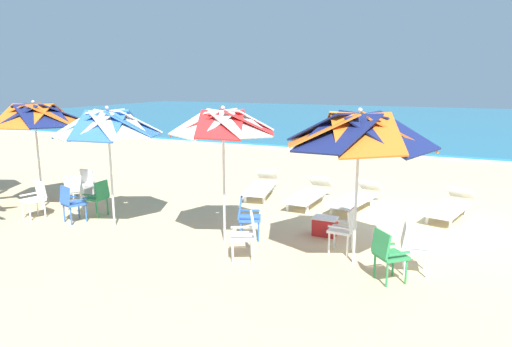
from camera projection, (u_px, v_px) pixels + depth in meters
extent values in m
plane|color=#D3B784|center=(414.00, 228.00, 10.02)|extent=(80.00, 80.00, 0.00)
cube|color=teal|center=(453.00, 121.00, 35.20)|extent=(80.00, 36.00, 0.10)
cube|color=white|center=(440.00, 158.00, 18.92)|extent=(80.00, 0.70, 0.01)
cylinder|color=silver|center=(356.00, 204.00, 7.91)|extent=(0.05, 0.05, 2.18)
cube|color=orange|center=(397.00, 130.00, 7.63)|extent=(1.41, 1.37, 0.63)
cube|color=navy|center=(380.00, 128.00, 8.07)|extent=(1.35, 1.46, 0.63)
cube|color=orange|center=(353.00, 126.00, 8.26)|extent=(1.37, 1.41, 0.63)
cube|color=navy|center=(330.00, 127.00, 8.10)|extent=(1.46, 1.35, 0.63)
cube|color=orange|center=(322.00, 130.00, 7.68)|extent=(1.41, 1.37, 0.63)
cube|color=navy|center=(337.00, 133.00, 7.24)|extent=(1.35, 1.46, 0.63)
cube|color=orange|center=(367.00, 135.00, 7.04)|extent=(1.37, 1.41, 0.63)
cube|color=navy|center=(392.00, 133.00, 7.21)|extent=(1.46, 1.35, 0.63)
sphere|color=silver|center=(360.00, 110.00, 7.58)|extent=(0.08, 0.08, 0.08)
cube|color=white|center=(341.00, 230.00, 8.54)|extent=(0.45, 0.45, 0.05)
cube|color=white|center=(352.00, 220.00, 8.41)|extent=(0.11, 0.42, 0.40)
cube|color=white|center=(338.00, 227.00, 8.34)|extent=(0.40, 0.05, 0.03)
cube|color=white|center=(344.00, 222.00, 8.69)|extent=(0.40, 0.05, 0.03)
cylinder|color=white|center=(329.00, 243.00, 8.51)|extent=(0.04, 0.04, 0.41)
cylinder|color=white|center=(334.00, 238.00, 8.82)|extent=(0.04, 0.04, 0.41)
cylinder|color=white|center=(348.00, 246.00, 8.36)|extent=(0.04, 0.04, 0.41)
cylinder|color=white|center=(352.00, 240.00, 8.67)|extent=(0.04, 0.04, 0.41)
cube|color=#2D8C4C|center=(391.00, 255.00, 7.30)|extent=(0.62, 0.62, 0.05)
cube|color=#2D8C4C|center=(381.00, 244.00, 7.20)|extent=(0.35, 0.37, 0.40)
cube|color=#2D8C4C|center=(384.00, 245.00, 7.47)|extent=(0.32, 0.30, 0.03)
cube|color=#2D8C4C|center=(399.00, 253.00, 7.10)|extent=(0.32, 0.30, 0.03)
cylinder|color=#2D8C4C|center=(393.00, 264.00, 7.57)|extent=(0.04, 0.04, 0.41)
cylinder|color=#2D8C4C|center=(406.00, 272.00, 7.24)|extent=(0.04, 0.04, 0.41)
cylinder|color=#2D8C4C|center=(375.00, 266.00, 7.46)|extent=(0.04, 0.04, 0.41)
cylinder|color=#2D8C4C|center=(387.00, 275.00, 7.13)|extent=(0.04, 0.04, 0.41)
cube|color=white|center=(416.00, 248.00, 7.62)|extent=(0.51, 0.51, 0.05)
cube|color=white|center=(405.00, 234.00, 7.63)|extent=(0.17, 0.43, 0.40)
cube|color=white|center=(416.00, 238.00, 7.79)|extent=(0.40, 0.11, 0.03)
cube|color=white|center=(418.00, 246.00, 7.41)|extent=(0.40, 0.11, 0.03)
cylinder|color=white|center=(425.00, 258.00, 7.79)|extent=(0.04, 0.04, 0.41)
cylinder|color=white|center=(427.00, 266.00, 7.46)|extent=(0.04, 0.04, 0.41)
cylinder|color=white|center=(404.00, 256.00, 7.88)|extent=(0.04, 0.04, 0.41)
cylinder|color=white|center=(405.00, 264.00, 7.55)|extent=(0.04, 0.04, 0.41)
cylinder|color=silver|center=(224.00, 187.00, 8.97)|extent=(0.05, 0.05, 2.28)
cube|color=red|center=(249.00, 122.00, 8.69)|extent=(1.19, 1.10, 0.49)
cube|color=white|center=(243.00, 120.00, 9.05)|extent=(1.11, 1.16, 0.49)
cube|color=red|center=(226.00, 120.00, 9.21)|extent=(1.10, 1.19, 0.49)
cube|color=white|center=(207.00, 120.00, 9.08)|extent=(1.16, 1.11, 0.49)
cube|color=red|center=(197.00, 122.00, 8.73)|extent=(1.19, 1.10, 0.49)
cube|color=white|center=(202.00, 124.00, 8.38)|extent=(1.11, 1.16, 0.49)
cube|color=red|center=(220.00, 125.00, 8.22)|extent=(1.10, 1.19, 0.49)
cube|color=white|center=(240.00, 124.00, 8.35)|extent=(1.16, 1.11, 0.49)
sphere|color=silver|center=(223.00, 108.00, 8.66)|extent=(0.08, 0.08, 0.08)
cube|color=white|center=(242.00, 236.00, 8.19)|extent=(0.60, 0.60, 0.05)
cube|color=white|center=(253.00, 224.00, 8.16)|extent=(0.28, 0.41, 0.40)
cube|color=white|center=(242.00, 234.00, 7.98)|extent=(0.37, 0.23, 0.03)
cube|color=white|center=(242.00, 227.00, 8.37)|extent=(0.37, 0.23, 0.03)
cylinder|color=white|center=(233.00, 252.00, 8.06)|extent=(0.04, 0.04, 0.41)
cylinder|color=white|center=(232.00, 245.00, 8.40)|extent=(0.04, 0.04, 0.41)
cylinder|color=white|center=(252.00, 252.00, 8.08)|extent=(0.04, 0.04, 0.41)
cylinder|color=white|center=(251.00, 245.00, 8.42)|extent=(0.04, 0.04, 0.41)
cube|color=blue|center=(250.00, 218.00, 9.27)|extent=(0.58, 0.58, 0.05)
cube|color=blue|center=(240.00, 208.00, 9.22)|extent=(0.26, 0.42, 0.40)
cube|color=blue|center=(250.00, 210.00, 9.44)|extent=(0.38, 0.20, 0.03)
cube|color=blue|center=(250.00, 216.00, 9.05)|extent=(0.38, 0.20, 0.03)
cylinder|color=blue|center=(259.00, 226.00, 9.48)|extent=(0.04, 0.04, 0.41)
cylinder|color=blue|center=(259.00, 232.00, 9.14)|extent=(0.04, 0.04, 0.41)
cylinder|color=blue|center=(242.00, 226.00, 9.49)|extent=(0.04, 0.04, 0.41)
cylinder|color=blue|center=(241.00, 232.00, 9.14)|extent=(0.04, 0.04, 0.41)
cylinder|color=silver|center=(112.00, 180.00, 9.96)|extent=(0.05, 0.05, 2.11)
cube|color=blue|center=(134.00, 123.00, 9.69)|extent=(1.28, 1.20, 0.58)
cube|color=white|center=(132.00, 122.00, 10.08)|extent=(1.21, 1.24, 0.58)
cube|color=blue|center=(117.00, 121.00, 10.25)|extent=(1.20, 1.28, 0.58)
cube|color=white|center=(97.00, 122.00, 10.10)|extent=(1.24, 1.21, 0.58)
cube|color=blue|center=(82.00, 123.00, 9.73)|extent=(1.28, 1.20, 0.58)
cube|color=white|center=(82.00, 125.00, 9.34)|extent=(1.21, 1.24, 0.58)
cube|color=blue|center=(98.00, 126.00, 9.16)|extent=(1.20, 1.28, 0.58)
cube|color=white|center=(120.00, 125.00, 9.31)|extent=(1.24, 1.21, 0.58)
sphere|color=silver|center=(107.00, 108.00, 9.64)|extent=(0.08, 0.08, 0.08)
cube|color=#2D8C4C|center=(96.00, 198.00, 10.86)|extent=(0.45, 0.45, 0.05)
cube|color=#2D8C4C|center=(102.00, 190.00, 10.74)|extent=(0.11, 0.42, 0.40)
cube|color=#2D8C4C|center=(90.00, 195.00, 10.66)|extent=(0.40, 0.05, 0.03)
cube|color=#2D8C4C|center=(102.00, 192.00, 11.02)|extent=(0.40, 0.05, 0.03)
cylinder|color=#2D8C4C|center=(86.00, 208.00, 10.82)|extent=(0.04, 0.04, 0.41)
cylinder|color=#2D8C4C|center=(96.00, 205.00, 11.14)|extent=(0.04, 0.04, 0.41)
cylinder|color=#2D8C4C|center=(97.00, 210.00, 10.69)|extent=(0.04, 0.04, 0.41)
cylinder|color=#2D8C4C|center=(108.00, 206.00, 11.00)|extent=(0.04, 0.04, 0.41)
cube|color=blue|center=(74.00, 203.00, 10.38)|extent=(0.56, 0.56, 0.05)
cube|color=blue|center=(65.00, 195.00, 10.19)|extent=(0.43, 0.22, 0.40)
cube|color=blue|center=(70.00, 197.00, 10.49)|extent=(0.16, 0.39, 0.03)
cube|color=blue|center=(78.00, 200.00, 10.22)|extent=(0.16, 0.39, 0.03)
cylinder|color=blue|center=(79.00, 210.00, 10.67)|extent=(0.04, 0.04, 0.41)
cylinder|color=blue|center=(86.00, 213.00, 10.44)|extent=(0.04, 0.04, 0.41)
cylinder|color=blue|center=(64.00, 213.00, 10.42)|extent=(0.04, 0.04, 0.41)
cylinder|color=blue|center=(71.00, 216.00, 10.18)|extent=(0.04, 0.04, 0.41)
cylinder|color=silver|center=(39.00, 165.00, 11.44)|extent=(0.05, 0.05, 2.20)
cube|color=orange|center=(58.00, 115.00, 11.16)|extent=(1.41, 1.31, 0.54)
cube|color=navy|center=(59.00, 113.00, 11.59)|extent=(1.32, 1.38, 0.54)
cube|color=orange|center=(46.00, 113.00, 11.77)|extent=(1.31, 1.41, 0.54)
cube|color=navy|center=(27.00, 113.00, 11.62)|extent=(1.38, 1.32, 0.54)
cube|color=orange|center=(10.00, 114.00, 11.21)|extent=(1.41, 1.31, 0.54)
cube|color=navy|center=(8.00, 116.00, 10.79)|extent=(1.32, 1.38, 0.54)
cube|color=orange|center=(21.00, 116.00, 10.60)|extent=(1.31, 1.41, 0.54)
cube|color=navy|center=(43.00, 116.00, 10.76)|extent=(1.38, 1.32, 0.54)
sphere|color=silver|center=(33.00, 102.00, 11.12)|extent=(0.08, 0.08, 0.08)
cube|color=white|center=(73.00, 191.00, 11.52)|extent=(0.62, 0.62, 0.05)
cube|color=white|center=(73.00, 184.00, 11.29)|extent=(0.34, 0.38, 0.40)
cube|color=white|center=(64.00, 188.00, 11.41)|extent=(0.33, 0.29, 0.03)
cube|color=white|center=(81.00, 186.00, 11.58)|extent=(0.33, 0.29, 0.03)
cylinder|color=white|center=(66.00, 199.00, 11.65)|extent=(0.04, 0.04, 0.41)
cylinder|color=white|center=(81.00, 198.00, 11.79)|extent=(0.04, 0.04, 0.41)
cylinder|color=white|center=(67.00, 202.00, 11.34)|extent=(0.04, 0.04, 0.41)
cylinder|color=white|center=(82.00, 201.00, 11.48)|extent=(0.04, 0.04, 0.41)
cube|color=white|center=(83.00, 186.00, 12.06)|extent=(0.47, 0.47, 0.05)
cube|color=white|center=(87.00, 176.00, 12.20)|extent=(0.42, 0.13, 0.40)
cube|color=white|center=(89.00, 183.00, 11.97)|extent=(0.07, 0.40, 0.03)
cube|color=white|center=(76.00, 182.00, 12.11)|extent=(0.07, 0.40, 0.03)
cylinder|color=white|center=(84.00, 197.00, 11.89)|extent=(0.04, 0.04, 0.41)
cylinder|color=white|center=(73.00, 196.00, 12.01)|extent=(0.04, 0.04, 0.41)
cylinder|color=white|center=(93.00, 194.00, 12.21)|extent=(0.04, 0.04, 0.41)
cylinder|color=white|center=(83.00, 193.00, 12.33)|extent=(0.04, 0.04, 0.41)
cube|color=white|center=(33.00, 200.00, 10.67)|extent=(0.53, 0.53, 0.05)
cube|color=white|center=(40.00, 189.00, 10.78)|extent=(0.43, 0.19, 0.40)
cube|color=white|center=(37.00, 197.00, 10.52)|extent=(0.13, 0.39, 0.03)
cube|color=white|center=(28.00, 194.00, 10.77)|extent=(0.13, 0.39, 0.03)
cylinder|color=white|center=(30.00, 213.00, 10.47)|extent=(0.04, 0.04, 0.41)
cylinder|color=white|center=(23.00, 210.00, 10.69)|extent=(0.04, 0.04, 0.41)
cylinder|color=white|center=(45.00, 209.00, 10.74)|extent=(0.04, 0.04, 0.41)
cylinder|color=white|center=(38.00, 207.00, 10.96)|extent=(0.04, 0.04, 0.41)
cube|color=white|center=(448.00, 209.00, 10.60)|extent=(1.03, 1.80, 0.06)
cube|color=white|center=(461.00, 193.00, 11.37)|extent=(0.71, 0.61, 0.36)
cube|color=white|center=(450.00, 224.00, 9.99)|extent=(0.06, 0.06, 0.22)
cube|color=white|center=(427.00, 219.00, 10.30)|extent=(0.06, 0.06, 0.22)
cube|color=white|center=(466.00, 211.00, 10.96)|extent=(0.06, 0.06, 0.22)
cube|color=white|center=(444.00, 207.00, 11.27)|extent=(0.06, 0.06, 0.22)
cube|color=white|center=(352.00, 200.00, 11.37)|extent=(0.97, 1.79, 0.06)
cube|color=white|center=(369.00, 185.00, 12.16)|extent=(0.69, 0.59, 0.36)
cube|color=white|center=(351.00, 213.00, 10.74)|extent=(0.06, 0.06, 0.22)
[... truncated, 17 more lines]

